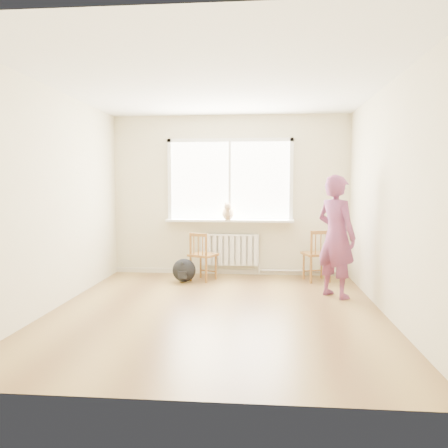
% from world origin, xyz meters
% --- Properties ---
extents(floor, '(4.50, 4.50, 0.00)m').
position_xyz_m(floor, '(0.00, 0.00, 0.00)').
color(floor, olive).
rests_on(floor, ground).
extents(ceiling, '(4.50, 4.50, 0.00)m').
position_xyz_m(ceiling, '(0.00, 0.00, 2.70)').
color(ceiling, white).
rests_on(ceiling, back_wall).
extents(back_wall, '(4.00, 0.01, 2.70)m').
position_xyz_m(back_wall, '(0.00, 2.25, 1.35)').
color(back_wall, beige).
rests_on(back_wall, ground).
extents(window, '(2.12, 0.05, 1.42)m').
position_xyz_m(window, '(0.00, 2.22, 1.66)').
color(window, white).
rests_on(window, back_wall).
extents(windowsill, '(2.15, 0.22, 0.04)m').
position_xyz_m(windowsill, '(0.00, 2.14, 0.93)').
color(windowsill, white).
rests_on(windowsill, back_wall).
extents(radiator, '(1.00, 0.12, 0.55)m').
position_xyz_m(radiator, '(0.00, 2.16, 0.44)').
color(radiator, white).
rests_on(radiator, back_wall).
extents(heating_pipe, '(1.40, 0.04, 0.04)m').
position_xyz_m(heating_pipe, '(1.25, 2.19, 0.08)').
color(heating_pipe, silver).
rests_on(heating_pipe, back_wall).
extents(baseboard, '(4.00, 0.03, 0.08)m').
position_xyz_m(baseboard, '(0.00, 2.23, 0.04)').
color(baseboard, beige).
rests_on(baseboard, ground).
extents(chair_left, '(0.50, 0.49, 0.78)m').
position_xyz_m(chair_left, '(-0.41, 1.66, 0.39)').
color(chair_left, olive).
rests_on(chair_left, floor).
extents(chair_right, '(0.50, 0.48, 0.82)m').
position_xyz_m(chair_right, '(1.43, 1.76, 0.42)').
color(chair_right, olive).
rests_on(chair_right, floor).
extents(person, '(0.70, 0.72, 1.66)m').
position_xyz_m(person, '(1.55, 0.81, 0.83)').
color(person, '#C3415F').
rests_on(person, floor).
extents(cat, '(0.21, 0.46, 0.31)m').
position_xyz_m(cat, '(-0.02, 2.05, 1.08)').
color(cat, beige).
rests_on(cat, windowsill).
extents(backpack, '(0.39, 0.30, 0.37)m').
position_xyz_m(backpack, '(-0.67, 1.55, 0.19)').
color(backpack, black).
rests_on(backpack, floor).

